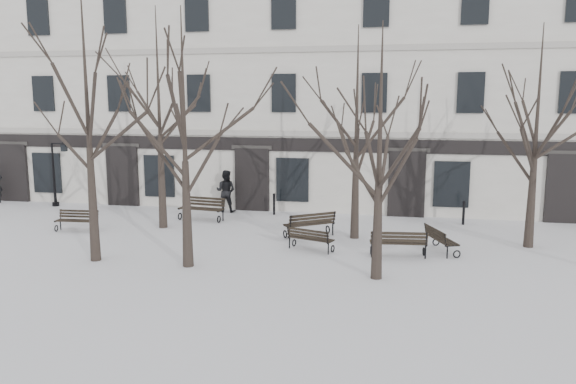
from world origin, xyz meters
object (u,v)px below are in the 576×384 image
(bench_0, at_px, (77,220))
(bench_2, at_px, (398,242))
(bench_5, at_px, (440,239))
(lamp_post, at_px, (58,168))
(bench_4, at_px, (310,223))
(bench_1, at_px, (310,238))
(bench_3, at_px, (202,208))
(tree_2, at_px, (380,122))
(tree_0, at_px, (86,89))
(tree_1, at_px, (184,108))

(bench_0, bearing_deg, bench_2, -10.29)
(bench_0, height_order, bench_2, bench_2)
(bench_5, bearing_deg, bench_2, 102.81)
(lamp_post, bearing_deg, bench_4, -16.17)
(bench_1, xyz_separation_m, bench_2, (2.96, -0.22, 0.06))
(bench_0, height_order, bench_3, bench_3)
(tree_2, relative_size, bench_1, 4.29)
(bench_1, distance_m, lamp_post, 14.44)
(bench_0, height_order, lamp_post, lamp_post)
(tree_2, bearing_deg, bench_5, 58.95)
(tree_0, xyz_separation_m, bench_2, (9.54, 2.28, -4.92))
(bench_2, xyz_separation_m, bench_3, (-8.30, 4.20, 0.04))
(tree_2, distance_m, lamp_post, 17.82)
(bench_4, relative_size, bench_5, 1.09)
(bench_3, bearing_deg, tree_2, -32.62)
(tree_1, xyz_separation_m, bench_0, (-6.04, 3.64, -4.43))
(tree_0, height_order, tree_1, tree_0)
(tree_0, bearing_deg, lamp_post, 129.15)
(bench_0, xyz_separation_m, lamp_post, (-3.75, 4.53, 1.40))
(bench_2, bearing_deg, tree_0, 7.05)
(bench_0, relative_size, bench_5, 0.94)
(tree_2, relative_size, bench_0, 4.35)
(tree_2, height_order, bench_2, tree_2)
(bench_3, relative_size, bench_5, 1.15)
(bench_0, xyz_separation_m, bench_5, (13.81, -0.40, 0.02))
(bench_0, bearing_deg, tree_2, -21.53)
(tree_1, bearing_deg, lamp_post, 140.14)
(bench_4, bearing_deg, bench_3, -59.02)
(bench_3, bearing_deg, bench_2, -19.00)
(tree_2, xyz_separation_m, bench_2, (0.60, 2.36, -4.01))
(bench_1, bearing_deg, tree_0, 40.75)
(tree_1, bearing_deg, bench_5, 22.68)
(bench_4, bearing_deg, lamp_post, -52.75)
(tree_1, relative_size, bench_3, 3.84)
(bench_3, height_order, bench_5, bench_3)
(bench_0, bearing_deg, tree_0, -55.61)
(bench_3, height_order, bench_4, bench_3)
(bench_0, distance_m, bench_5, 13.82)
(tree_0, bearing_deg, tree_2, -0.51)
(tree_0, xyz_separation_m, tree_2, (8.94, -0.08, -0.91))
(tree_0, height_order, bench_1, tree_0)
(tree_1, relative_size, bench_2, 4.14)
(bench_4, height_order, bench_5, bench_4)
(bench_5, bearing_deg, lamp_post, 53.12)
(bench_1, height_order, bench_2, bench_2)
(tree_0, distance_m, bench_3, 8.21)
(bench_0, bearing_deg, lamp_post, 125.42)
(bench_3, xyz_separation_m, lamp_post, (-7.88, 1.67, 1.31))
(lamp_post, bearing_deg, tree_0, -50.85)
(bench_1, bearing_deg, tree_2, 152.28)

